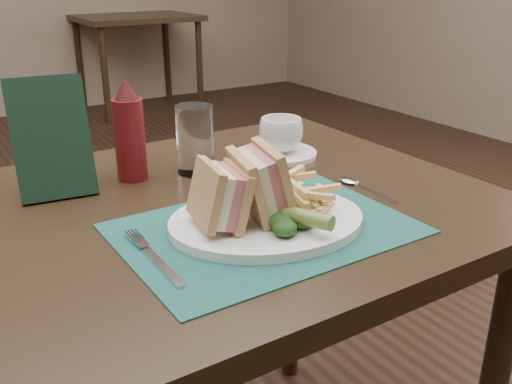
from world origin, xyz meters
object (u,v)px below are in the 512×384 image
Objects in this scene: table_main at (225,376)px; placemat at (265,228)px; check_presenter at (51,138)px; table_bg_right at (139,63)px; saucer at (281,154)px; plate at (267,221)px; drinking_glass at (195,140)px; sandwich_half_b at (248,184)px; ketchup_bottle at (129,130)px; coffee_cup at (281,135)px; sandwich_half_a at (206,197)px.

placemat is (-0.00, -0.14, 0.38)m from table_main.
table_bg_right is at bearing 74.05° from check_presenter.
saucer reaches higher than table_bg_right.
table_bg_right is 2.10× the size of placemat.
check_presenter is (-1.51, -3.50, 0.48)m from table_bg_right.
table_bg_right is 6.00× the size of saucer.
placemat is 0.01m from plate.
saucer reaches higher than placemat.
placemat is 3.30× the size of drinking_glass.
drinking_glass reaches higher than saucer.
placemat is at bearing -108.61° from table_bg_right.
placemat is at bearing -91.20° from table_main.
ketchup_bottle reaches higher than sandwich_half_b.
plate is 0.35m from coffee_cup.
sandwich_half_a is (-0.10, 0.01, 0.06)m from plate.
sandwich_half_b is 1.22× the size of coffee_cup.
check_presenter is (-0.22, 0.31, 0.10)m from placemat.
plate is 1.61× the size of ketchup_bottle.
ketchup_bottle is at bearing 98.37° from sandwich_half_a.
drinking_glass is (0.05, 0.27, -0.01)m from sandwich_half_b.
sandwich_half_b is at bearing 8.90° from sandwich_half_a.
table_bg_right is at bearing 71.39° from placemat.
plate is at bearing -88.33° from table_main.
plate is at bearing -45.70° from check_presenter.
sandwich_half_a reaches higher than placemat.
ketchup_bottle is (-0.09, 0.31, 0.08)m from plate.
placemat is at bearing -128.70° from saucer.
drinking_glass reaches higher than sandwich_half_b.
table_bg_right is at bearing 78.94° from sandwich_half_a.
sandwich_half_a is 0.87× the size of sandwich_half_b.
plate is at bearing -128.34° from coffee_cup.
drinking_glass is at bearing 92.76° from sandwich_half_b.
sandwich_half_b is 0.36m from check_presenter.
coffee_cup is at bearing -106.71° from table_bg_right.
sandwich_half_b is (-0.03, 0.01, 0.06)m from plate.
placemat is 0.36m from saucer.
sandwich_half_b is at bearing -77.20° from ketchup_bottle.
table_main is 0.55m from check_presenter.
ketchup_bottle is (0.00, 0.30, 0.03)m from sandwich_half_a.
check_presenter is (-0.14, 0.30, 0.03)m from sandwich_half_a.
ketchup_bottle is 0.90× the size of check_presenter.
check_presenter is at bearing 125.67° from placemat.
table_main is 0.46m from drinking_glass.
table_bg_right is at bearing 83.95° from sandwich_half_b.
check_presenter is at bearing 137.59° from sandwich_half_b.
saucer is 0.46m from check_presenter.
table_main and table_bg_right have the same top height.
sandwich_half_a is at bearing -90.45° from ketchup_bottle.
plate is at bearing -94.47° from drinking_glass.
plate is at bearing -10.16° from sandwich_half_b.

